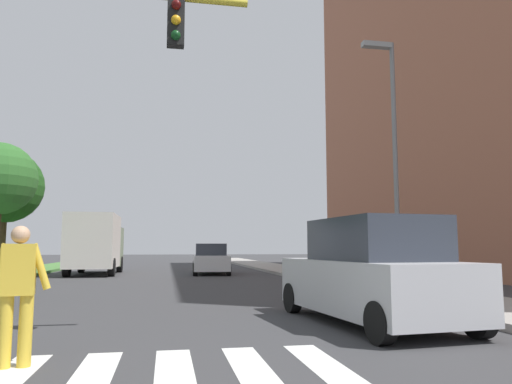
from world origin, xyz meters
name	(u,v)px	position (x,y,z in m)	size (l,w,h in m)	color
ground_plane	(152,272)	(0.00, 30.00, 0.00)	(140.00, 140.00, 0.00)	#38383A
crosswalk	(94,373)	(0.00, 6.88, 0.00)	(5.85, 2.20, 0.01)	silver
median_strip	(13,274)	(-6.97, 28.00, 0.07)	(2.75, 64.00, 0.15)	#477A38
tree_distant	(5,186)	(-7.18, 26.66, 4.44)	(3.68, 3.68, 6.16)	#4C3823
sidewalk_right	(293,271)	(7.95, 28.00, 0.07)	(3.00, 64.00, 0.15)	#9E9991
street_lamp_right	(392,141)	(7.35, 14.16, 4.59)	(1.02, 0.24, 7.50)	slate
pedestrian_performer	(18,288)	(-0.98, 7.34, 0.93)	(0.75, 0.30, 1.69)	gold
suv_crossing	(371,274)	(4.59, 9.66, 0.93)	(2.38, 4.76, 1.97)	#B7B7BC
sedan_midblock	(211,260)	(3.15, 27.33, 0.76)	(2.09, 4.59, 1.62)	silver
truck_box_delivery	(96,243)	(-2.90, 27.81, 1.63)	(2.40, 6.20, 3.10)	gray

